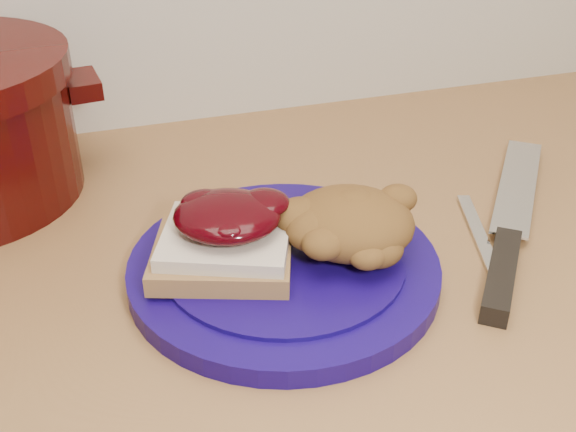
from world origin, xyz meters
name	(u,v)px	position (x,y,z in m)	size (l,w,h in m)	color
plate	(284,269)	(0.01, 1.44, 0.91)	(0.27, 0.27, 0.02)	#120553
sandwich	(225,236)	(-0.03, 1.45, 0.95)	(0.14, 0.13, 0.06)	olive
stuffing_mound	(350,223)	(0.07, 1.44, 0.95)	(0.11, 0.10, 0.06)	brown
chef_knife	(506,247)	(0.22, 1.42, 0.91)	(0.22, 0.28, 0.02)	black
butter_knife	(482,240)	(0.21, 1.44, 0.90)	(0.16, 0.01, 0.00)	silver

